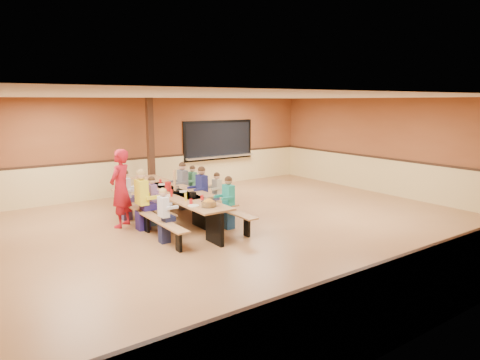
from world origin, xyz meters
TOP-DOWN VIEW (x-y plane):
  - ground at (0.00, 0.00)m, footprint 12.00×12.00m
  - room_envelope at (0.00, 0.00)m, footprint 12.04×10.04m
  - kitchen_pass_through at (2.60, 4.96)m, footprint 2.78×0.28m
  - structural_post at (-0.20, 4.40)m, footprint 0.18×0.18m
  - cafeteria_table_main at (-0.99, 1.04)m, footprint 1.91×3.70m
  - cafeteria_table_second at (-0.65, 2.25)m, footprint 1.91×3.70m
  - seated_child_white_left at (-1.81, 0.14)m, footprint 0.34×0.28m
  - seated_adult_yellow at (-1.81, 1.27)m, footprint 0.45×0.37m
  - seated_child_grey_left at (-1.81, 2.30)m, footprint 0.38×0.31m
  - seated_child_teal_right at (-0.16, 0.21)m, footprint 0.37×0.30m
  - seated_child_navy_right at (-0.16, 1.42)m, footprint 0.40×0.33m
  - seated_child_char_right at (-0.16, 2.44)m, footprint 0.40×0.32m
  - seated_child_purple_sec at (-1.47, 1.49)m, footprint 0.34×0.28m
  - seated_child_green_sec at (0.18, 2.51)m, footprint 0.34×0.27m
  - seated_child_tan_sec at (0.18, 1.25)m, footprint 0.33×0.27m
  - standing_woman at (-2.11, 1.80)m, footprint 0.79×0.76m
  - punch_pitcher at (-0.98, 1.65)m, footprint 0.16×0.16m
  - chip_bowl at (-1.00, -0.30)m, footprint 0.32×0.32m
  - napkin_dispenser at (-0.84, 0.65)m, footprint 0.10×0.14m
  - condiment_mustard at (-1.11, 0.50)m, footprint 0.06×0.06m
  - condiment_ketchup at (-1.20, 1.02)m, footprint 0.06×0.06m
  - table_paddle at (-0.96, 1.32)m, footprint 0.16×0.16m
  - place_settings at (-0.99, 1.04)m, footprint 0.65×3.30m

SIDE VIEW (x-z plane):
  - ground at x=0.00m, z-range 0.00..0.00m
  - cafeteria_table_main at x=-0.99m, z-range 0.16..0.90m
  - cafeteria_table_second at x=-0.65m, z-range 0.16..0.90m
  - seated_child_tan_sec at x=0.18m, z-range 0.00..1.12m
  - seated_child_green_sec at x=0.18m, z-range 0.00..1.14m
  - seated_child_white_left at x=-1.81m, z-range 0.00..1.14m
  - seated_child_purple_sec at x=-1.47m, z-range 0.00..1.15m
  - seated_child_teal_right at x=-0.16m, z-range 0.00..1.21m
  - seated_child_grey_left at x=-1.81m, z-range 0.00..1.24m
  - seated_child_char_right at x=-0.16m, z-range 0.00..1.27m
  - seated_child_navy_right at x=-0.16m, z-range 0.00..1.28m
  - seated_adult_yellow at x=-1.81m, z-range 0.00..1.37m
  - room_envelope at x=0.00m, z-range -0.82..2.20m
  - place_settings at x=-0.99m, z-range 0.74..0.85m
  - napkin_dispenser at x=-0.84m, z-range 0.74..0.87m
  - chip_bowl at x=-1.00m, z-range 0.74..0.89m
  - condiment_mustard at x=-1.11m, z-range 0.74..0.91m
  - condiment_ketchup at x=-1.20m, z-range 0.74..0.91m
  - punch_pitcher at x=-0.98m, z-range 0.74..0.96m
  - table_paddle at x=-0.96m, z-range 0.60..1.16m
  - standing_woman at x=-2.11m, z-range 0.00..1.82m
  - kitchen_pass_through at x=2.60m, z-range 0.80..2.18m
  - structural_post at x=-0.20m, z-range 0.00..3.00m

